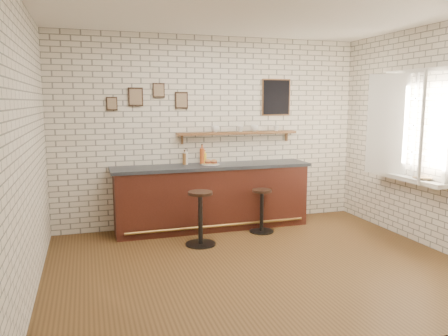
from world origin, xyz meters
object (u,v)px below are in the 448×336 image
at_px(ciabatta_sandwich, 211,162).
at_px(shelf_cup_a, 215,129).
at_px(bitters_bottle_white, 186,158).
at_px(bar_stool_left, 200,216).
at_px(condiment_bottle_yellow, 205,158).
at_px(shelf_cup_c, 255,128).
at_px(shelf_cup_b, 240,129).
at_px(shelf_cup_d, 276,128).
at_px(bitters_bottle_brown, 185,159).
at_px(book_upper, 419,177).
at_px(sandwich_plate, 210,164).
at_px(book_lower, 420,179).
at_px(bitters_bottle_amber, 202,156).
at_px(bar_counter, 212,196).
at_px(bar_stool_right, 262,209).

distance_m(ciabatta_sandwich, shelf_cup_a, 0.54).
bearing_deg(bitters_bottle_white, bar_stool_left, -90.46).
relative_size(condiment_bottle_yellow, shelf_cup_c, 1.61).
relative_size(shelf_cup_b, shelf_cup_d, 1.15).
distance_m(bitters_bottle_brown, shelf_cup_d, 1.62).
relative_size(shelf_cup_c, book_upper, 0.57).
bearing_deg(shelf_cup_b, shelf_cup_a, 127.09).
height_order(sandwich_plate, book_lower, sandwich_plate).
distance_m(bitters_bottle_white, shelf_cup_a, 0.66).
distance_m(bitters_bottle_amber, shelf_cup_d, 1.34).
bearing_deg(bitters_bottle_amber, book_lower, -35.40).
bearing_deg(ciabatta_sandwich, shelf_cup_d, 8.01).
distance_m(ciabatta_sandwich, bitters_bottle_brown, 0.41).
relative_size(bar_counter, bar_stool_left, 4.08).
bearing_deg(bar_counter, shelf_cup_d, 9.79).
relative_size(bar_stool_left, bar_stool_right, 1.14).
height_order(ciabatta_sandwich, bitters_bottle_white, bitters_bottle_white).
height_order(shelf_cup_b, book_lower, shelf_cup_b).
relative_size(bar_counter, bitters_bottle_white, 12.20).
distance_m(condiment_bottle_yellow, shelf_cup_b, 0.76).
xyz_separation_m(condiment_bottle_yellow, shelf_cup_d, (1.24, 0.03, 0.44)).
xyz_separation_m(ciabatta_sandwich, book_upper, (2.48, -1.68, -0.09)).
height_order(shelf_cup_a, shelf_cup_b, shelf_cup_a).
relative_size(bitters_bottle_brown, shelf_cup_d, 2.55).
xyz_separation_m(shelf_cup_c, book_upper, (1.69, -1.85, -0.59)).
xyz_separation_m(ciabatta_sandwich, book_lower, (2.48, -1.70, -0.11)).
relative_size(condiment_bottle_yellow, bar_stool_right, 0.32).
bearing_deg(bitters_bottle_amber, shelf_cup_c, 1.73).
bearing_deg(shelf_cup_b, ciabatta_sandwich, 144.04).
bearing_deg(bitters_bottle_brown, shelf_cup_d, 0.99).
relative_size(condiment_bottle_yellow, book_lower, 0.90).
xyz_separation_m(bitters_bottle_brown, shelf_cup_a, (0.51, 0.03, 0.45)).
height_order(shelf_cup_a, book_upper, shelf_cup_a).
bearing_deg(shelf_cup_a, bitters_bottle_white, 141.79).
xyz_separation_m(bitters_bottle_amber, shelf_cup_d, (1.28, 0.03, 0.40)).
bearing_deg(bar_stool_left, shelf_cup_d, 31.43).
bearing_deg(shelf_cup_b, condiment_bottle_yellow, 129.63).
bearing_deg(ciabatta_sandwich, book_lower, -34.42).
bearing_deg(bar_stool_right, bitters_bottle_amber, 141.75).
bearing_deg(shelf_cup_b, sandwich_plate, 143.78).
relative_size(bitters_bottle_white, shelf_cup_d, 2.86).
bearing_deg(bar_stool_left, condiment_bottle_yellow, 71.35).
bearing_deg(bar_counter, sandwich_plate, 118.94).
relative_size(bar_counter, shelf_cup_a, 23.81).
bearing_deg(book_lower, bitters_bottle_white, 135.34).
relative_size(bitters_bottle_brown, shelf_cup_c, 1.73).
xyz_separation_m(condiment_bottle_yellow, shelf_cup_a, (0.19, 0.03, 0.45)).
relative_size(bar_stool_left, shelf_cup_a, 5.84).
relative_size(condiment_bottle_yellow, shelf_cup_d, 2.37).
xyz_separation_m(shelf_cup_a, shelf_cup_c, (0.67, 0.00, 0.00)).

